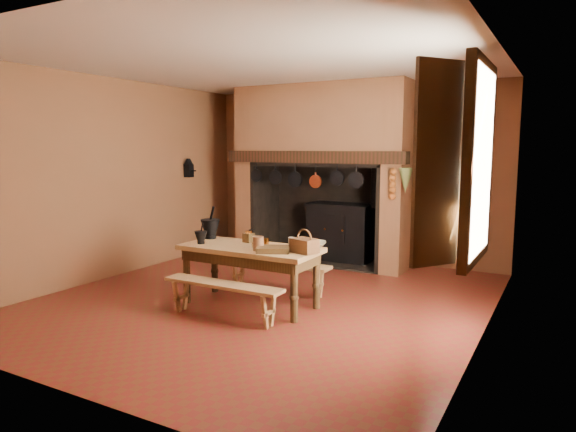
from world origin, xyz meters
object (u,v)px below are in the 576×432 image
(iron_range, at_px, (341,231))
(wicker_basket, at_px, (304,245))
(work_table, at_px, (250,256))
(coffee_grinder, at_px, (249,237))
(bench_front, at_px, (223,292))
(mixing_bowl, at_px, (311,245))

(iron_range, bearing_deg, wicker_basket, -75.02)
(work_table, xyz_separation_m, coffee_grinder, (-0.16, 0.21, 0.18))
(bench_front, bearing_deg, coffee_grinder, 101.65)
(iron_range, distance_m, coffee_grinder, 2.53)
(iron_range, relative_size, bench_front, 1.13)
(mixing_bowl, bearing_deg, bench_front, -132.36)
(iron_range, height_order, mixing_bowl, iron_range)
(bench_front, relative_size, mixing_bowl, 4.28)
(bench_front, bearing_deg, wicker_basket, 36.43)
(iron_range, relative_size, wicker_basket, 5.03)
(work_table, xyz_separation_m, mixing_bowl, (0.68, 0.21, 0.15))
(mixing_bowl, xyz_separation_m, wicker_basket, (0.03, -0.23, 0.04))
(work_table, relative_size, bench_front, 1.15)
(work_table, relative_size, mixing_bowl, 4.91)
(work_table, height_order, coffee_grinder, coffee_grinder)
(iron_range, bearing_deg, coffee_grinder, -93.07)
(coffee_grinder, xyz_separation_m, wicker_basket, (0.87, -0.23, 0.02))
(bench_front, xyz_separation_m, coffee_grinder, (-0.16, 0.75, 0.47))
(iron_range, relative_size, work_table, 0.99)
(coffee_grinder, bearing_deg, mixing_bowl, 9.32)
(work_table, relative_size, coffee_grinder, 9.56)
(work_table, xyz_separation_m, bench_front, (0.00, -0.54, -0.29))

